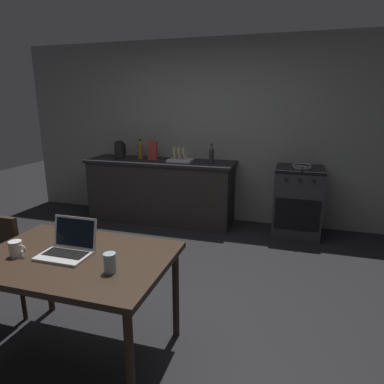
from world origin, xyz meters
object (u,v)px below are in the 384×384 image
object	(u,v)px
stove_oven	(297,201)
frying_pan	(302,166)
dining_table	(76,266)
bottle	(212,154)
cereal_box	(153,151)
bottle_b	(140,149)
dish_rack	(180,158)
laptop	(68,248)
drinking_glass	(110,263)
coffee_mug	(16,249)
electric_kettle	(120,150)

from	to	relation	value
stove_oven	frying_pan	size ratio (longest dim) A/B	2.17
dining_table	bottle	bearing A→B (deg)	84.54
bottle	cereal_box	distance (m)	0.90
bottle_b	frying_pan	bearing A→B (deg)	-2.71
frying_pan	dish_rack	bearing A→B (deg)	178.99
bottle	frying_pan	size ratio (longest dim) A/B	0.65
laptop	drinking_glass	distance (m)	0.41
frying_pan	drinking_glass	distance (m)	3.07
bottle	bottle_b	xyz separation A→B (m)	(-1.12, 0.13, 0.01)
coffee_mug	cereal_box	xyz separation A→B (m)	(-0.28, 2.89, 0.23)
electric_kettle	bottle_b	size ratio (longest dim) A/B	0.91
dining_table	drinking_glass	world-z (taller)	drinking_glass
frying_pan	cereal_box	bearing A→B (deg)	178.65
electric_kettle	bottle	world-z (taller)	bottle
laptop	bottle_b	xyz separation A→B (m)	(-0.80, 2.83, 0.24)
stove_oven	dish_rack	world-z (taller)	dish_rack
stove_oven	electric_kettle	world-z (taller)	electric_kettle
cereal_box	dish_rack	bearing A→B (deg)	-2.66
stove_oven	bottle	distance (m)	1.30
stove_oven	electric_kettle	size ratio (longest dim) A/B	3.51
dish_rack	bottle_b	distance (m)	0.67
stove_oven	bottle_b	world-z (taller)	bottle_b
laptop	cereal_box	distance (m)	2.84
bottle	coffee_mug	distance (m)	2.90
bottle	dish_rack	world-z (taller)	bottle
drinking_glass	dining_table	bearing A→B (deg)	159.48
bottle	frying_pan	xyz separation A→B (m)	(1.18, 0.02, -0.10)
electric_kettle	bottle_b	xyz separation A→B (m)	(0.30, 0.08, 0.01)
frying_pan	electric_kettle	bearing A→B (deg)	179.36
electric_kettle	drinking_glass	size ratio (longest dim) A/B	2.17
bottle	electric_kettle	bearing A→B (deg)	177.98
bottle_b	dish_rack	bearing A→B (deg)	-6.96
laptop	bottle_b	bearing A→B (deg)	92.24
frying_pan	dining_table	bearing A→B (deg)	-117.74
coffee_mug	cereal_box	world-z (taller)	cereal_box
frying_pan	cereal_box	world-z (taller)	cereal_box
laptop	drinking_glass	size ratio (longest dim) A/B	2.70
coffee_mug	bottle_b	bearing A→B (deg)	99.63
dish_rack	bottle_b	xyz separation A→B (m)	(-0.66, 0.08, 0.09)
stove_oven	dish_rack	distance (m)	1.70
frying_pan	bottle_b	world-z (taller)	bottle_b
electric_kettle	drinking_glass	world-z (taller)	electric_kettle
coffee_mug	bottle_b	distance (m)	3.00
dining_table	bottle	distance (m)	2.75
dining_table	dish_rack	size ratio (longest dim) A/B	3.65
coffee_mug	dining_table	bearing A→B (deg)	16.96
electric_kettle	coffee_mug	size ratio (longest dim) A/B	2.14
dining_table	cereal_box	distance (m)	2.88
cereal_box	bottle_b	world-z (taller)	bottle_b
stove_oven	dining_table	world-z (taller)	stove_oven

